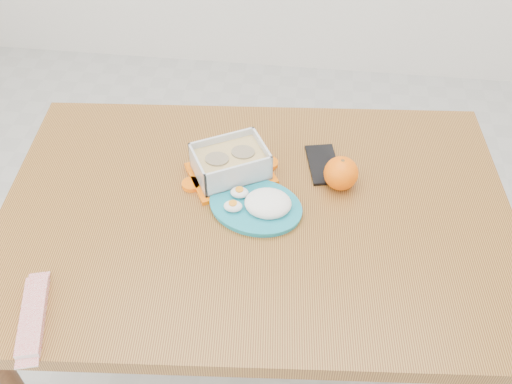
# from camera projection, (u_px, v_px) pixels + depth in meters

# --- Properties ---
(ground) EXTENTS (3.50, 3.50, 0.00)m
(ground) POSITION_uv_depth(u_px,v_px,m) (264.00, 352.00, 1.92)
(ground) COLOR #B7B7B2
(ground) RESTS_ON ground
(dining_table) EXTENTS (1.29, 0.92, 0.75)m
(dining_table) POSITION_uv_depth(u_px,v_px,m) (256.00, 236.00, 1.43)
(dining_table) COLOR olive
(dining_table) RESTS_ON ground
(food_container) EXTENTS (0.25, 0.23, 0.08)m
(food_container) POSITION_uv_depth(u_px,v_px,m) (230.00, 163.00, 1.41)
(food_container) COLOR #FF6A07
(food_container) RESTS_ON dining_table
(orange_fruit) EXTENTS (0.08, 0.08, 0.08)m
(orange_fruit) POSITION_uv_depth(u_px,v_px,m) (341.00, 173.00, 1.39)
(orange_fruit) COLOR #FE6905
(orange_fruit) RESTS_ON dining_table
(rice_plate) EXTENTS (0.27, 0.27, 0.06)m
(rice_plate) POSITION_uv_depth(u_px,v_px,m) (259.00, 204.00, 1.34)
(rice_plate) COLOR teal
(rice_plate) RESTS_ON dining_table
(candy_bar) EXTENTS (0.09, 0.19, 0.02)m
(candy_bar) POSITION_uv_depth(u_px,v_px,m) (33.00, 316.00, 1.14)
(candy_bar) COLOR #B4090C
(candy_bar) RESTS_ON dining_table
(smartphone) EXTENTS (0.10, 0.16, 0.01)m
(smartphone) POSITION_uv_depth(u_px,v_px,m) (323.00, 164.00, 1.46)
(smartphone) COLOR black
(smartphone) RESTS_ON dining_table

